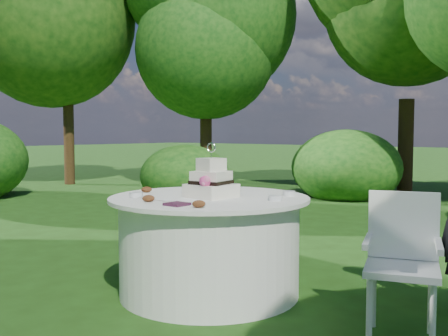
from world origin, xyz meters
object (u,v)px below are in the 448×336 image
Objects in this scene: napkins at (177,204)px; chair at (402,254)px; table at (209,245)px; cake at (211,183)px.

chair reaches higher than napkins.
cake is at bearing -31.96° from table.
napkins is at bearing -77.04° from cake.
cake is at bearing -174.32° from chair.
cake is (-0.11, 0.49, 0.10)m from napkins.
cake is 1.50m from chair.
napkins reaches higher than table.
cake is 0.48× the size of chair.
napkins is 1.50m from chair.
cake reaches higher than chair.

